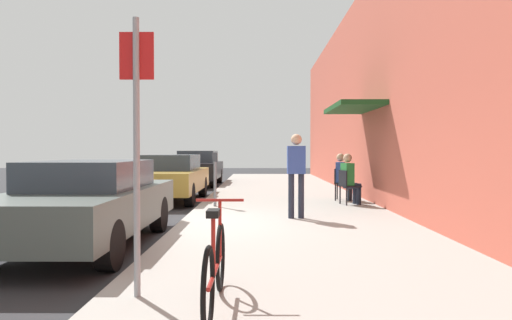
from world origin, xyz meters
TOP-DOWN VIEW (x-y plane):
  - ground_plane at (0.00, 0.00)m, footprint 60.00×60.00m
  - sidewalk_slab at (2.25, 2.00)m, footprint 4.50×32.00m
  - building_facade at (4.65, 2.01)m, footprint 1.40×32.00m
  - parked_car_0 at (-1.10, -1.55)m, footprint 1.80×4.40m
  - parked_car_1 at (-1.10, 4.84)m, footprint 1.80×4.40m
  - parked_car_2 at (-1.10, 10.89)m, footprint 1.80×4.40m
  - parking_meter at (0.45, 2.58)m, footprint 0.12×0.10m
  - street_sign at (0.40, -4.29)m, footprint 0.32×0.06m
  - bicycle_0 at (1.16, -4.63)m, footprint 0.46×1.71m
  - cafe_chair_0 at (3.77, 2.99)m, footprint 0.54×0.54m
  - seated_patron_0 at (3.83, 3.00)m, footprint 0.50×0.45m
  - cafe_chair_1 at (3.77, 3.99)m, footprint 0.55×0.55m
  - seated_patron_1 at (3.83, 3.97)m, footprint 0.50×0.46m
  - pedestrian_standing at (2.28, 0.63)m, footprint 0.36×0.22m

SIDE VIEW (x-z plane):
  - ground_plane at x=0.00m, z-range 0.00..0.00m
  - sidewalk_slab at x=2.25m, z-range 0.00..0.12m
  - bicycle_0 at x=1.16m, z-range 0.03..0.93m
  - cafe_chair_0 at x=3.77m, z-range 0.19..1.06m
  - cafe_chair_1 at x=3.77m, z-range 0.19..1.06m
  - parked_car_0 at x=-1.10m, z-range 0.04..1.36m
  - parked_car_1 at x=-1.10m, z-range 0.03..1.39m
  - parked_car_2 at x=-1.10m, z-range 0.02..1.50m
  - seated_patron_0 at x=3.83m, z-range 0.17..1.46m
  - seated_patron_1 at x=3.83m, z-range 0.17..1.46m
  - parking_meter at x=0.45m, z-range 0.23..1.55m
  - pedestrian_standing at x=2.28m, z-range 0.27..1.97m
  - street_sign at x=0.40m, z-range 0.34..2.94m
  - building_facade at x=4.65m, z-range 0.00..6.16m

